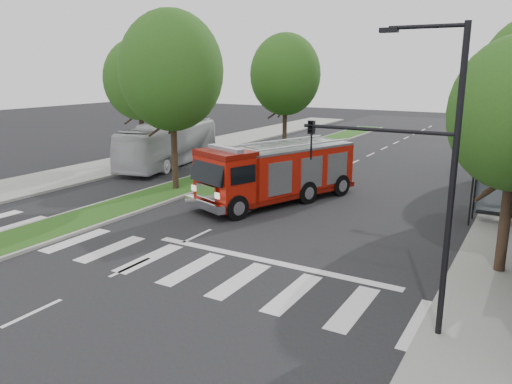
{
  "coord_description": "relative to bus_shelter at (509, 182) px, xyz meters",
  "views": [
    {
      "loc": [
        12.3,
        -16.2,
        6.93
      ],
      "look_at": [
        1.9,
        1.73,
        1.8
      ],
      "focal_mm": 35.0,
      "sensor_mm": 36.0,
      "label": 1
    }
  ],
  "objects": [
    {
      "name": "fire_engine",
      "position": [
        -10.9,
        -1.45,
        -0.45
      ],
      "size": [
        5.97,
        9.92,
        3.3
      ],
      "rotation": [
        0.0,
        0.0,
        -0.36
      ],
      "color": "#670D05",
      "rests_on": "ground"
    },
    {
      "name": "ground",
      "position": [
        -11.2,
        -8.15,
        -2.04
      ],
      "size": [
        140.0,
        140.0,
        0.0
      ],
      "primitive_type": "plane",
      "color": "black",
      "rests_on": "ground"
    },
    {
      "name": "tree_left_mid",
      "position": [
        -25.2,
        3.85,
        4.12
      ],
      "size": [
        5.2,
        5.2,
        9.16
      ],
      "color": "black",
      "rests_on": "ground"
    },
    {
      "name": "city_bus",
      "position": [
        -22.66,
        3.95,
        -0.45
      ],
      "size": [
        5.08,
        11.71,
        3.18
      ],
      "primitive_type": "imported",
      "rotation": [
        0.0,
        0.0,
        0.22
      ],
      "color": "silver",
      "rests_on": "ground"
    },
    {
      "name": "median",
      "position": [
        -17.2,
        9.85,
        -1.96
      ],
      "size": [
        3.0,
        50.0,
        0.15
      ],
      "color": "gray",
      "rests_on": "ground"
    },
    {
      "name": "tree_median_near",
      "position": [
        -17.2,
        -2.15,
        4.77
      ],
      "size": [
        5.8,
        5.8,
        10.16
      ],
      "color": "black",
      "rests_on": "ground"
    },
    {
      "name": "bus_shelter",
      "position": [
        0.0,
        0.0,
        0.0
      ],
      "size": [
        3.2,
        1.6,
        2.61
      ],
      "color": "black",
      "rests_on": "ground"
    },
    {
      "name": "tree_median_far",
      "position": [
        -17.2,
        11.85,
        4.45
      ],
      "size": [
        5.6,
        5.6,
        9.72
      ],
      "color": "black",
      "rests_on": "ground"
    },
    {
      "name": "streetlight_right_near",
      "position": [
        -1.59,
        -11.65,
        2.63
      ],
      "size": [
        4.08,
        0.22,
        8.0
      ],
      "color": "black",
      "rests_on": "ground"
    },
    {
      "name": "sidewalk_left",
      "position": [
        -25.7,
        1.85,
        -1.96
      ],
      "size": [
        5.0,
        80.0,
        0.15
      ],
      "primitive_type": "cube",
      "color": "gray",
      "rests_on": "ground"
    }
  ]
}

